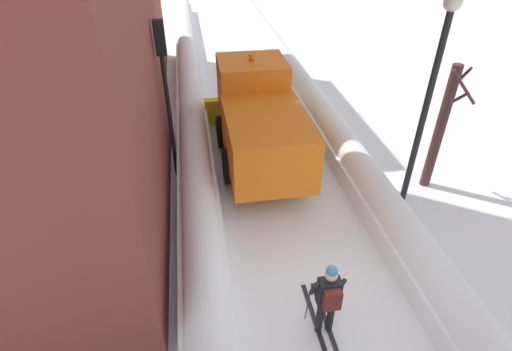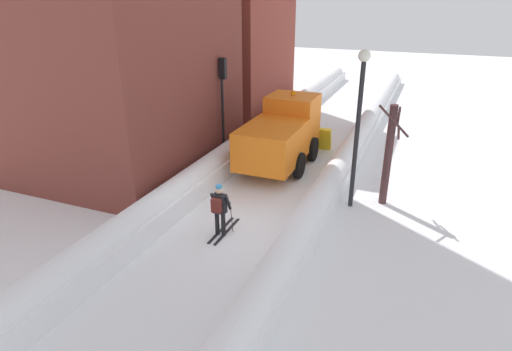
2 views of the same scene
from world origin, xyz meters
name	(u,v)px [view 1 (image 1 of 2)]	position (x,y,z in m)	size (l,w,h in m)	color
ground_plane	(250,108)	(0.00, 10.00, 0.00)	(80.00, 80.00, 0.00)	white
snowbank_left	(191,99)	(-2.42, 10.00, 0.55)	(1.10, 36.00, 1.19)	white
snowbank_right	(307,94)	(2.42, 10.00, 0.44)	(1.10, 36.00, 1.02)	white
plow_truck	(259,119)	(-0.33, 5.99, 1.48)	(3.20, 5.98, 3.12)	orange
skier	(328,297)	(-0.14, -0.62, 1.00)	(0.62, 1.80, 1.81)	black
traffic_light_pole	(164,73)	(-3.02, 5.63, 3.25)	(0.28, 0.42, 4.65)	black
street_lamp	(431,86)	(3.35, 3.07, 3.50)	(0.40, 0.40, 5.57)	black
bare_tree_near	(441,127)	(4.42, 3.74, 1.95)	(1.10, 0.90, 3.80)	#472B2C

